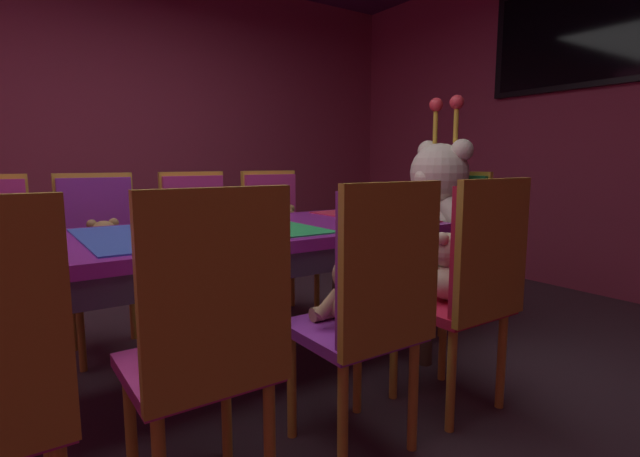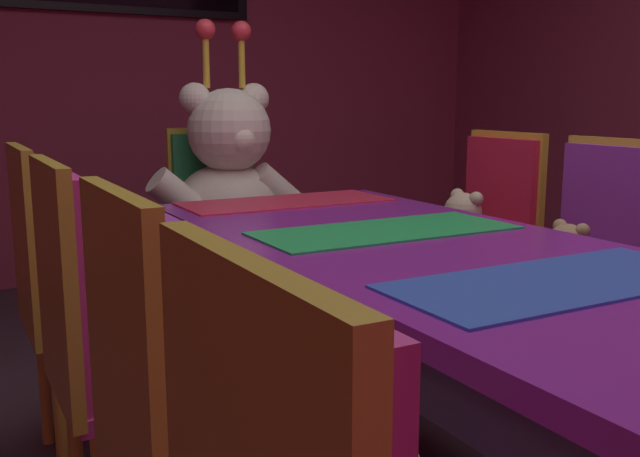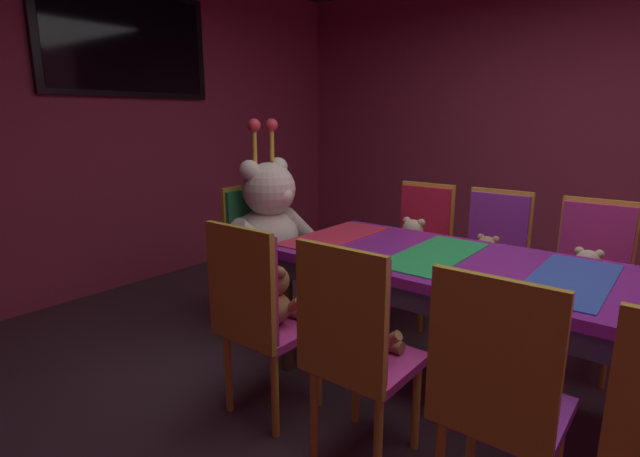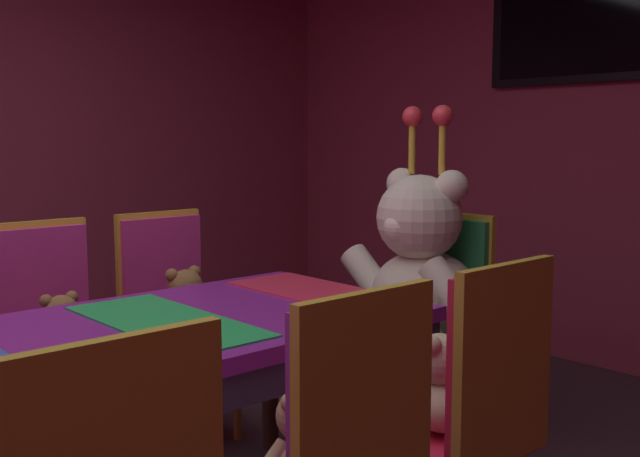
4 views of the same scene
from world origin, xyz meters
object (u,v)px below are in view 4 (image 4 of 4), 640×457
(teddy_left_2, at_px, (63,333))
(king_teddy_bear, at_px, (417,267))
(teddy_right_3, at_px, (438,389))
(chair_right_3, at_px, (479,399))
(banquet_table, at_px, (65,370))
(chair_right_2, at_px, (341,453))
(chair_left_2, at_px, (47,321))
(teddy_right_2, at_px, (301,445))
(chair_left_3, at_px, (169,300))
(teddy_left_3, at_px, (187,308))
(throne_chair, at_px, (442,302))

(teddy_left_2, xyz_separation_m, king_teddy_bear, (0.69, 1.24, 0.20))
(teddy_right_3, distance_m, king_teddy_bear, 1.01)
(king_teddy_bear, bearing_deg, chair_right_3, 49.65)
(banquet_table, height_order, chair_right_2, chair_right_2)
(chair_left_2, bearing_deg, teddy_right_2, 0.11)
(banquet_table, distance_m, chair_right_2, 0.89)
(chair_left_3, height_order, teddy_right_3, chair_left_3)
(king_teddy_bear, bearing_deg, banquet_table, -0.00)
(teddy_left_2, bearing_deg, chair_left_3, 104.84)
(teddy_right_3, bearing_deg, banquet_table, 49.83)
(king_teddy_bear, bearing_deg, teddy_right_2, 29.30)
(chair_right_2, relative_size, chair_right_3, 1.00)
(chair_left_3, relative_size, teddy_left_3, 3.08)
(teddy_right_2, bearing_deg, teddy_right_3, -89.48)
(chair_right_2, xyz_separation_m, teddy_right_2, (-0.14, 0.00, -0.03))
(king_teddy_bear, bearing_deg, chair_left_2, -33.91)
(chair_left_2, height_order, chair_right_2, same)
(chair_right_2, distance_m, chair_right_3, 0.53)
(teddy_left_3, bearing_deg, banquet_table, -50.32)
(banquet_table, height_order, throne_chair, throne_chair)
(teddy_left_3, height_order, king_teddy_bear, king_teddy_bear)
(chair_right_3, bearing_deg, teddy_left_2, 19.20)
(teddy_right_2, height_order, throne_chair, throne_chair)
(banquet_table, relative_size, chair_left_2, 2.35)
(teddy_left_2, height_order, teddy_right_2, teddy_left_2)
(teddy_right_2, xyz_separation_m, teddy_right_3, (-0.00, 0.53, 0.02))
(chair_left_3, distance_m, chair_right_3, 1.67)
(chair_right_3, height_order, teddy_right_3, chair_right_3)
(chair_right_2, relative_size, teddy_right_2, 3.62)
(banquet_table, distance_m, teddy_left_3, 1.08)
(banquet_table, distance_m, chair_left_3, 1.18)
(throne_chair, bearing_deg, chair_left_2, -30.52)
(banquet_table, bearing_deg, teddy_right_3, 49.83)
(chair_right_3, xyz_separation_m, throne_chair, (-0.83, 0.88, 0.00))
(teddy_left_2, xyz_separation_m, throne_chair, (0.69, 1.41, 0.02))
(chair_left_2, xyz_separation_m, throne_chair, (0.83, 1.41, 0.00))
(chair_left_2, xyz_separation_m, teddy_left_2, (0.14, 0.00, -0.02))
(teddy_left_2, height_order, chair_left_3, chair_left_3)
(chair_left_3, distance_m, king_teddy_bear, 1.10)
(throne_chair, xyz_separation_m, king_teddy_bear, (0.00, -0.17, 0.18))
(chair_right_3, distance_m, throne_chair, 1.21)
(chair_left_2, xyz_separation_m, teddy_right_3, (1.52, 0.53, -0.01))
(chair_right_3, relative_size, throne_chair, 1.00)
(teddy_left_2, xyz_separation_m, teddy_right_3, (1.38, 0.53, 0.01))
(teddy_right_2, xyz_separation_m, chair_right_3, (0.14, 0.53, 0.03))
(chair_right_3, xyz_separation_m, king_teddy_bear, (-0.83, 0.71, 0.18))
(teddy_right_2, height_order, chair_right_3, chair_right_3)
(teddy_right_2, relative_size, chair_right_3, 0.28)
(teddy_left_2, height_order, king_teddy_bear, king_teddy_bear)
(teddy_left_3, distance_m, king_teddy_bear, 1.00)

